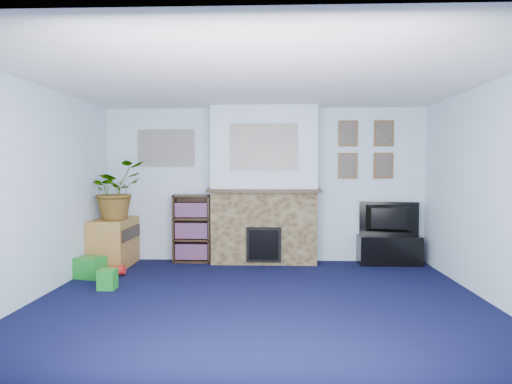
{
  "coord_description": "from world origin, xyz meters",
  "views": [
    {
      "loc": [
        0.15,
        -4.93,
        1.46
      ],
      "look_at": [
        -0.07,
        0.76,
        1.16
      ],
      "focal_mm": 32.0,
      "sensor_mm": 36.0,
      "label": 1
    }
  ],
  "objects_px": {
    "tv_stand": "(389,249)",
    "sideboard": "(114,243)",
    "television": "(389,219)",
    "bookshelf": "(192,230)"
  },
  "relations": [
    {
      "from": "tv_stand",
      "to": "sideboard",
      "type": "bearing_deg",
      "value": -176.14
    },
    {
      "from": "tv_stand",
      "to": "television",
      "type": "bearing_deg",
      "value": 90.0
    },
    {
      "from": "television",
      "to": "bookshelf",
      "type": "height_order",
      "value": "bookshelf"
    },
    {
      "from": "bookshelf",
      "to": "sideboard",
      "type": "height_order",
      "value": "bookshelf"
    },
    {
      "from": "tv_stand",
      "to": "television",
      "type": "xyz_separation_m",
      "value": [
        0.0,
        0.02,
        0.47
      ]
    },
    {
      "from": "television",
      "to": "sideboard",
      "type": "bearing_deg",
      "value": 14.9
    },
    {
      "from": "tv_stand",
      "to": "sideboard",
      "type": "xyz_separation_m",
      "value": [
        -4.14,
        -0.28,
        0.12
      ]
    },
    {
      "from": "television",
      "to": "sideboard",
      "type": "xyz_separation_m",
      "value": [
        -4.14,
        -0.3,
        -0.34
      ]
    },
    {
      "from": "television",
      "to": "tv_stand",
      "type": "bearing_deg",
      "value": 100.76
    },
    {
      "from": "tv_stand",
      "to": "sideboard",
      "type": "height_order",
      "value": "sideboard"
    }
  ]
}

